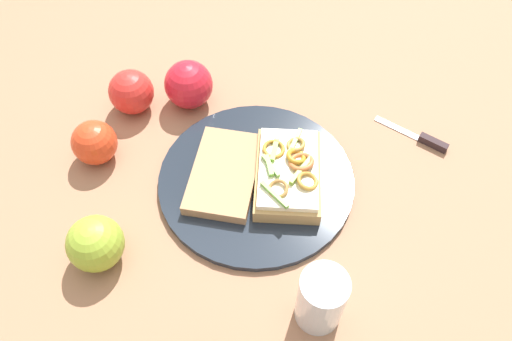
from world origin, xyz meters
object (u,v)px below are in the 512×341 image
(apple_1, at_px, (189,85))
(knife, at_px, (422,138))
(drinking_glass, at_px, (321,299))
(bread_slice_side, at_px, (225,173))
(apple_4, at_px, (131,92))
(apple_2, at_px, (95,244))
(sandwich, at_px, (288,172))
(apple_3, at_px, (95,141))
(plate, at_px, (256,180))

(apple_1, distance_m, knife, 0.40)
(drinking_glass, distance_m, knife, 0.35)
(bread_slice_side, bearing_deg, drinking_glass, 41.67)
(apple_4, xyz_separation_m, drinking_glass, (0.36, -0.30, 0.01))
(apple_2, bearing_deg, sandwich, 36.36)
(sandwich, xyz_separation_m, drinking_glass, (0.07, -0.20, 0.02))
(bread_slice_side, height_order, knife, bread_slice_side)
(apple_3, height_order, drinking_glass, drinking_glass)
(sandwich, relative_size, knife, 1.39)
(apple_2, bearing_deg, plate, 41.56)
(apple_4, distance_m, drinking_glass, 0.47)
(sandwich, relative_size, apple_2, 2.16)
(apple_3, bearing_deg, drinking_glass, -27.04)
(plate, height_order, apple_3, apple_3)
(knife, bearing_deg, bread_slice_side, 48.79)
(plate, height_order, drinking_glass, drinking_glass)
(drinking_glass, bearing_deg, apple_3, 152.96)
(sandwich, relative_size, apple_3, 2.37)
(sandwich, relative_size, drinking_glass, 1.69)
(sandwich, distance_m, apple_2, 0.29)
(sandwich, xyz_separation_m, apple_3, (-0.31, -0.00, 0.01))
(apple_1, relative_size, apple_4, 1.09)
(plate, bearing_deg, sandwich, 8.45)
(apple_3, bearing_deg, bread_slice_side, -2.81)
(apple_2, height_order, knife, apple_2)
(apple_3, bearing_deg, apple_4, 79.19)
(sandwich, distance_m, apple_1, 0.24)
(plate, relative_size, sandwich, 1.79)
(apple_2, bearing_deg, apple_3, 112.19)
(sandwich, xyz_separation_m, apple_4, (-0.29, 0.11, 0.01))
(plate, relative_size, apple_3, 4.26)
(apple_1, xyz_separation_m, apple_3, (-0.11, -0.14, -0.01))
(sandwich, height_order, knife, sandwich)
(sandwich, xyz_separation_m, knife, (0.20, 0.13, -0.02))
(knife, bearing_deg, plate, 51.68)
(plate, relative_size, apple_1, 3.67)
(plate, relative_size, bread_slice_side, 1.93)
(plate, distance_m, apple_3, 0.26)
(bread_slice_side, distance_m, knife, 0.33)
(apple_2, relative_size, apple_4, 1.03)
(apple_1, relative_size, apple_3, 1.16)
(plate, bearing_deg, knife, 28.32)
(apple_3, relative_size, drinking_glass, 0.71)
(bread_slice_side, relative_size, apple_1, 1.90)
(apple_2, distance_m, drinking_glass, 0.31)
(sandwich, bearing_deg, apple_3, -97.33)
(plate, height_order, bread_slice_side, bread_slice_side)
(apple_1, height_order, apple_3, apple_1)
(apple_1, bearing_deg, apple_4, -160.40)
(apple_3, xyz_separation_m, drinking_glass, (0.38, -0.19, 0.01))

